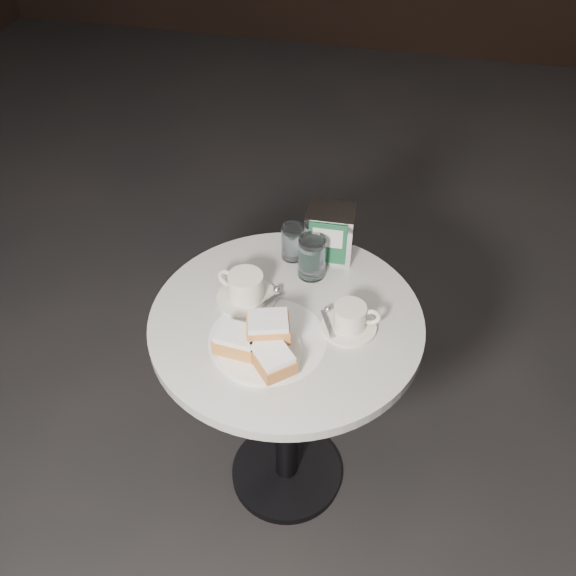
% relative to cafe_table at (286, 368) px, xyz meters
% --- Properties ---
extents(ground, '(7.00, 7.00, 0.00)m').
position_rel_cafe_table_xyz_m(ground, '(0.00, 0.00, -0.55)').
color(ground, black).
rests_on(ground, ground).
extents(cafe_table, '(0.70, 0.70, 0.74)m').
position_rel_cafe_table_xyz_m(cafe_table, '(0.00, 0.00, 0.00)').
color(cafe_table, black).
rests_on(cafe_table, ground).
extents(sugar_spill, '(0.35, 0.35, 0.00)m').
position_rel_cafe_table_xyz_m(sugar_spill, '(-0.03, -0.08, 0.20)').
color(sugar_spill, white).
rests_on(sugar_spill, cafe_table).
extents(beignet_plate, '(0.27, 0.27, 0.10)m').
position_rel_cafe_table_xyz_m(beignet_plate, '(-0.03, -0.14, 0.23)').
color(beignet_plate, white).
rests_on(beignet_plate, cafe_table).
extents(coffee_cup_left, '(0.20, 0.20, 0.08)m').
position_rel_cafe_table_xyz_m(coffee_cup_left, '(-0.12, 0.04, 0.23)').
color(coffee_cup_left, silver).
rests_on(coffee_cup_left, cafe_table).
extents(coffee_cup_right, '(0.16, 0.16, 0.07)m').
position_rel_cafe_table_xyz_m(coffee_cup_right, '(0.16, 0.00, 0.23)').
color(coffee_cup_right, silver).
rests_on(coffee_cup_right, cafe_table).
extents(water_glass_left, '(0.07, 0.07, 0.10)m').
position_rel_cafe_table_xyz_m(water_glass_left, '(-0.04, 0.24, 0.25)').
color(water_glass_left, silver).
rests_on(water_glass_left, cafe_table).
extents(water_glass_right, '(0.09, 0.09, 0.12)m').
position_rel_cafe_table_xyz_m(water_glass_right, '(0.03, 0.18, 0.26)').
color(water_glass_right, white).
rests_on(water_glass_right, cafe_table).
extents(napkin_dispenser, '(0.13, 0.12, 0.15)m').
position_rel_cafe_table_xyz_m(napkin_dispenser, '(0.06, 0.27, 0.27)').
color(napkin_dispenser, silver).
rests_on(napkin_dispenser, cafe_table).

